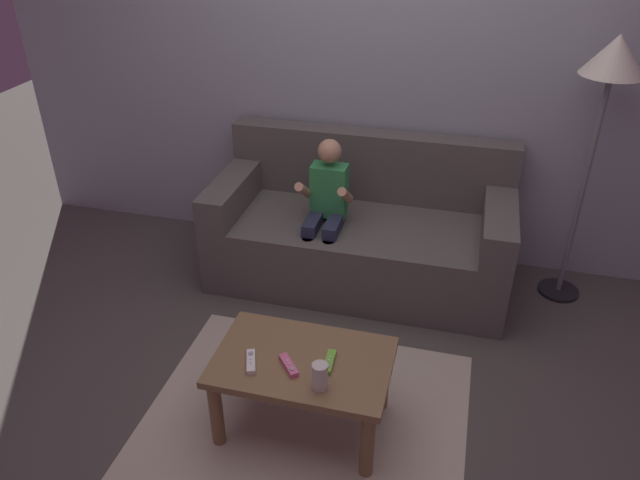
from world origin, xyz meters
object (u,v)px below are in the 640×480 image
coffee_table (302,371)px  game_remote_lime_near_edge (329,362)px  person_seated_on_couch (326,208)px  game_remote_white_far_corner (251,362)px  game_remote_pink_center (289,365)px  soda_can (320,376)px  floor_lamp (611,77)px  couch (361,233)px

coffee_table → game_remote_lime_near_edge: 0.15m
person_seated_on_couch → game_remote_white_far_corner: 1.20m
game_remote_lime_near_edge → coffee_table: bearing=178.5°
person_seated_on_couch → game_remote_lime_near_edge: size_ratio=6.55×
coffee_table → game_remote_pink_center: 0.11m
game_remote_lime_near_edge → game_remote_pink_center: same height
person_seated_on_couch → game_remote_white_far_corner: bearing=-91.3°
soda_can → coffee_table: bearing=129.1°
coffee_table → floor_lamp: (1.23, 1.39, 1.00)m
person_seated_on_couch → game_remote_lime_near_edge: bearing=-75.1°
couch → game_remote_pink_center: (-0.05, -1.35, 0.10)m
game_remote_lime_near_edge → soda_can: bearing=-91.8°
coffee_table → soda_can: 0.23m
soda_can → game_remote_pink_center: bearing=152.8°
game_remote_white_far_corner → couch: bearing=81.3°
person_seated_on_couch → game_remote_white_far_corner: size_ratio=6.44×
game_remote_lime_near_edge → game_remote_white_far_corner: same height
game_remote_pink_center → soda_can: soda_can is taller
coffee_table → floor_lamp: 2.11m
person_seated_on_couch → game_remote_lime_near_edge: person_seated_on_couch is taller
person_seated_on_couch → coffee_table: size_ratio=1.21×
couch → coffee_table: 1.28m
game_remote_pink_center → floor_lamp: bearing=49.1°
person_seated_on_couch → soda_can: person_seated_on_couch is taller
game_remote_white_far_corner → soda_can: size_ratio=1.18×
game_remote_white_far_corner → soda_can: 0.33m
couch → coffee_table: (-0.01, -1.28, 0.02)m
coffee_table → game_remote_lime_near_edge: size_ratio=5.42×
soda_can → game_remote_white_far_corner: bearing=169.2°
game_remote_lime_near_edge → floor_lamp: size_ratio=0.09×
couch → game_remote_white_far_corner: 1.39m
person_seated_on_couch → floor_lamp: floor_lamp is taller
game_remote_pink_center → game_remote_white_far_corner: size_ratio=0.91×
coffee_table → game_remote_white_far_corner: game_remote_white_far_corner is taller
game_remote_pink_center → couch: bearing=88.0°
couch → floor_lamp: 1.59m
person_seated_on_couch → soda_can: (0.29, -1.26, -0.08)m
couch → soda_can: (0.11, -1.43, 0.15)m
couch → game_remote_pink_center: 1.36m
game_remote_lime_near_edge → soda_can: size_ratio=1.16×
person_seated_on_couch → coffee_table: person_seated_on_couch is taller
game_remote_pink_center → soda_can: size_ratio=1.07×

